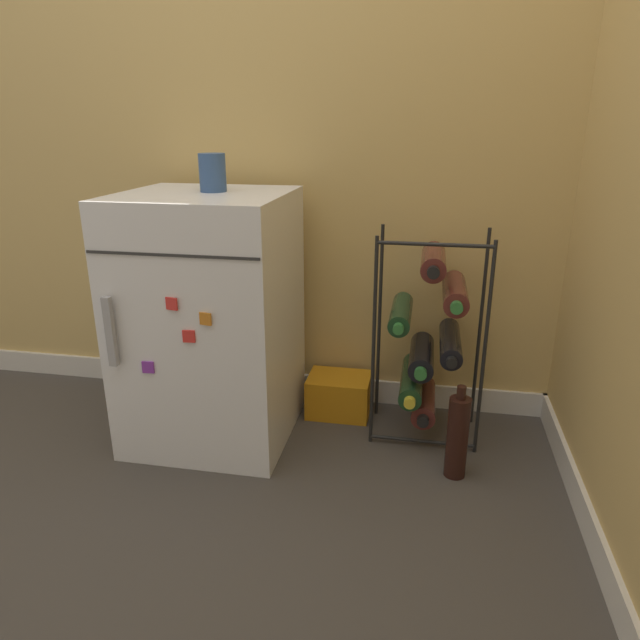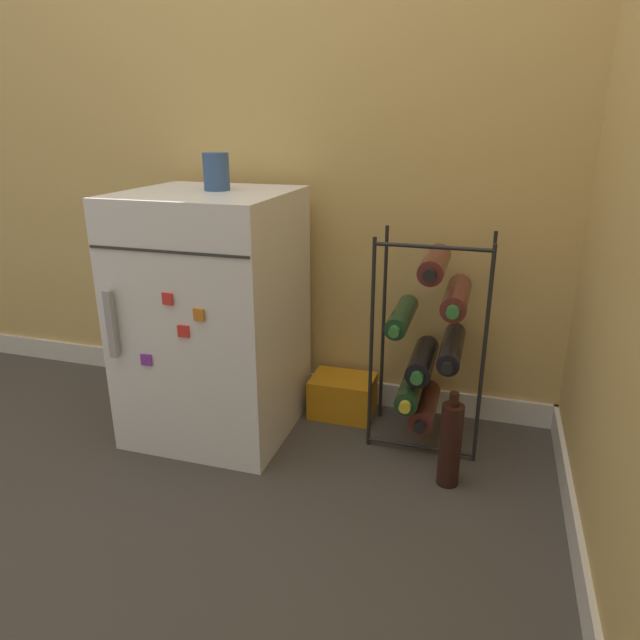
% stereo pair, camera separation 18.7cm
% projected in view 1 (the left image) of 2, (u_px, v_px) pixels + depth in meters
% --- Properties ---
extents(ground_plane, '(14.00, 14.00, 0.00)m').
position_uv_depth(ground_plane, '(283.00, 476.00, 1.75)').
color(ground_plane, '#423D38').
extents(wall_back, '(6.70, 0.07, 2.50)m').
position_uv_depth(wall_back, '(319.00, 53.00, 1.87)').
color(wall_back, tan).
rests_on(wall_back, ground_plane).
extents(mini_fridge, '(0.52, 0.54, 0.82)m').
position_uv_depth(mini_fridge, '(211.00, 319.00, 1.88)').
color(mini_fridge, white).
rests_on(mini_fridge, ground_plane).
extents(wine_rack, '(0.35, 0.33, 0.70)m').
position_uv_depth(wine_rack, '(428.00, 338.00, 1.88)').
color(wine_rack, black).
rests_on(wine_rack, ground_plane).
extents(soda_box, '(0.23, 0.17, 0.15)m').
position_uv_depth(soda_box, '(339.00, 395.00, 2.10)').
color(soda_box, orange).
rests_on(soda_box, ground_plane).
extents(fridge_top_cup, '(0.08, 0.08, 0.11)m').
position_uv_depth(fridge_top_cup, '(213.00, 173.00, 1.75)').
color(fridge_top_cup, '#335184').
rests_on(fridge_top_cup, mini_fridge).
extents(loose_bottle_floor, '(0.07, 0.07, 0.30)m').
position_uv_depth(loose_bottle_floor, '(457.00, 436.00, 1.71)').
color(loose_bottle_floor, black).
rests_on(loose_bottle_floor, ground_plane).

